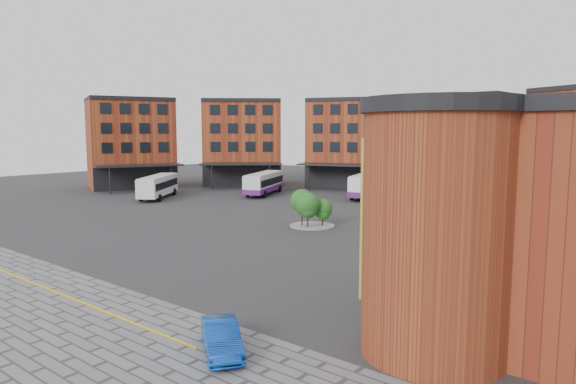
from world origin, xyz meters
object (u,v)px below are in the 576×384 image
Objects in this scene: blue_car at (221,337)px; bus_d at (444,192)px; bus_a at (158,185)px; bus_c at (369,184)px; tree_island at (309,207)px; bus_f at (569,212)px; bus_e at (528,200)px; bus_b at (264,183)px.

bus_d is at bearing 48.24° from blue_car.
bus_c is (22.25, 19.12, -0.03)m from bus_a.
bus_f is (19.96, 13.44, -0.17)m from tree_island.
bus_a is 0.88× the size of bus_e.
blue_car is at bearing -60.70° from tree_island.
bus_b is 35.39m from bus_e.
bus_f is 39.00m from blue_car.
bus_d is 48.08m from blue_car.
bus_b is 25.54m from bus_d.
bus_e reaches higher than bus_a.
bus_d reaches higher than bus_b.
bus_c is 1.04× the size of bus_d.
bus_e is 8.49m from bus_f.
bus_d is (11.40, -1.23, -0.04)m from bus_c.
tree_island is at bearing -101.72° from bus_e.
bus_d is 2.86× the size of blue_car.
tree_island is at bearing -43.62° from bus_a.
bus_c is 2.98× the size of blue_car.
bus_c is (-6.90, 23.24, -0.20)m from tree_island.
bus_e is (35.19, 3.80, 0.06)m from bus_b.
tree_island reaches higher than bus_c.
bus_f is at bearing -28.63° from bus_d.
bus_f reaches higher than bus_a.
tree_island is 24.24m from bus_c.
bus_b is at bearing -149.34° from bus_e.
tree_island reaches higher than bus_b.
bus_d is at bearing -171.65° from bus_f.
bus_f is 2.76× the size of blue_car.
bus_a is 0.89× the size of bus_d.
bus_a is at bearing 92.69° from blue_car.
blue_car is (14.09, -25.10, -1.34)m from tree_island.
bus_c is at bearing 5.10° from bus_a.
bus_e is (14.78, 20.17, -0.22)m from tree_island.
tree_island is 24.06m from bus_f.
tree_island reaches higher than bus_d.
bus_b reaches higher than blue_car.
blue_car is at bearing -66.37° from bus_e.
tree_island is 0.36× the size of bus_c.
bus_d is (4.50, 22.00, -0.24)m from tree_island.
bus_a is 0.86× the size of bus_c.
bus_f is at bearing -27.44° from bus_b.
bus_c is 21.90m from bus_e.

